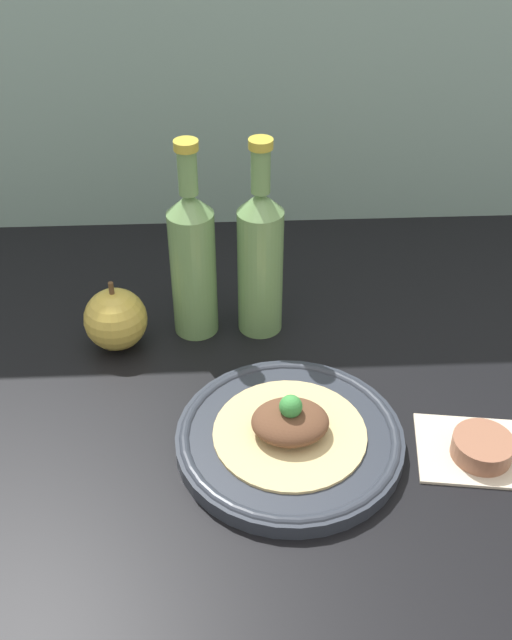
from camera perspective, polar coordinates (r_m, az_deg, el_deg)
The scene contains 8 objects.
ground_plane at distance 95.47cm, azimuth -0.83°, elevation -9.13°, with size 180.00×110.00×4.00cm, color black.
plate at distance 91.21cm, azimuth 2.57°, elevation -9.00°, with size 27.50×27.50×2.39cm.
plated_food at distance 89.58cm, azimuth 2.61°, elevation -7.98°, with size 18.48×18.48×5.95cm.
cider_bottle_left at distance 103.18cm, azimuth -4.84°, elevation 4.58°, with size 6.37×6.37×29.10cm.
cider_bottle_right at distance 103.20cm, azimuth 0.33°, elevation 4.73°, with size 6.37×6.37×29.10cm.
apple at distance 105.66cm, azimuth -10.65°, elevation 0.06°, with size 8.83×8.83×10.52cm.
napkin at distance 94.99cm, azimuth 16.98°, elevation -9.48°, with size 17.45×13.42×0.80cm.
dipping_bowl at distance 93.60cm, azimuth 16.83°, elevation -9.34°, with size 7.21×7.21×2.98cm.
Camera 1 is at (-1.83, -66.14, 66.82)cm, focal length 42.00 mm.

